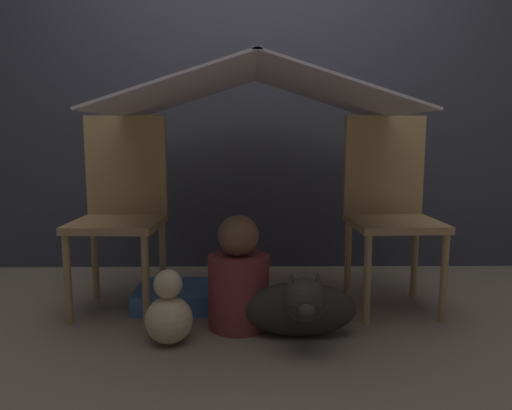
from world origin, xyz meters
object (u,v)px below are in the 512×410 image
at_px(chair_left, 121,204).
at_px(chair_right, 390,204).
at_px(person_front, 239,280).
at_px(dog, 301,307).

height_order(chair_left, chair_right, same).
distance_m(chair_right, person_front, 0.89).
bearing_deg(person_front, chair_right, 21.41).
height_order(chair_right, dog, chair_right).
bearing_deg(dog, person_front, 150.61).
relative_size(chair_right, dog, 1.95).
distance_m(chair_right, dog, 0.78).
xyz_separation_m(chair_left, chair_right, (1.39, -0.00, 0.00)).
height_order(chair_left, person_front, chair_left).
relative_size(chair_left, chair_right, 1.00).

